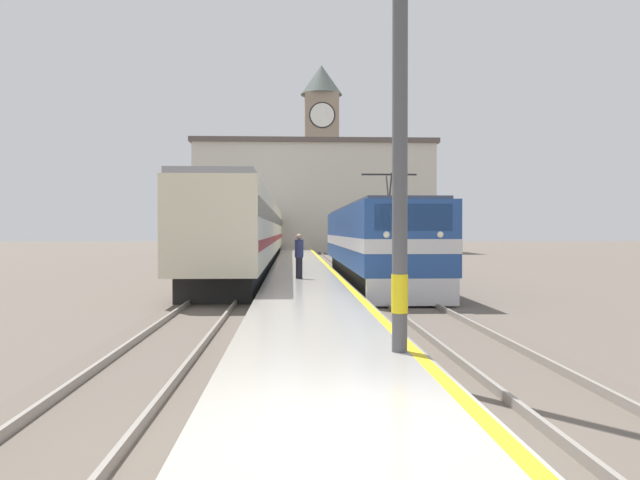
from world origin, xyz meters
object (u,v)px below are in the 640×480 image
passenger_train (257,231)px  locomotive_train (373,243)px  catenary_mast (405,77)px  clock_tower (321,151)px  person_on_platform (299,255)px

passenger_train → locomotive_train: bearing=-70.8°
locomotive_train → passenger_train: (-6.03, 17.32, 0.49)m
catenary_mast → clock_tower: bearing=88.3°
catenary_mast → locomotive_train: bearing=84.1°
catenary_mast → passenger_train: bearing=96.8°
passenger_train → person_on_platform: bearing=-82.4°
person_on_platform → clock_tower: (3.45, 54.05, 10.99)m
passenger_train → catenary_mast: catenary_mast is taller
passenger_train → catenary_mast: (4.19, -35.18, 2.42)m
person_on_platform → clock_tower: size_ratio=0.08×
passenger_train → clock_tower: 35.58m
locomotive_train → catenary_mast: catenary_mast is taller
locomotive_train → catenary_mast: size_ratio=2.20×
clock_tower → catenary_mast: bearing=-91.7°
catenary_mast → person_on_platform: catenary_mast is taller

